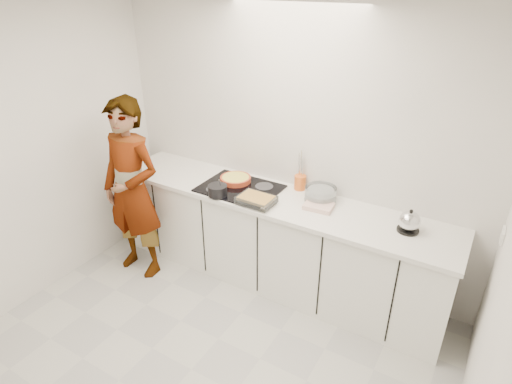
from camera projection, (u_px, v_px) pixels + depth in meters
The scene contains 15 objects.
floor at pixel (191, 369), 3.27m from camera, with size 3.60×3.20×0.00m, color beige.
wall_back at pixel (292, 145), 3.89m from camera, with size 3.60×0.00×2.60m, color white.
wall_left at pixel (7, 165), 3.49m from camera, with size 0.00×3.20×2.60m, color white.
wall_right at pixel (498, 333), 1.87m from camera, with size 0.02×3.20×2.60m.
base_cabinets at pixel (273, 241), 4.05m from camera, with size 3.20×0.58×0.87m, color white.
countertop at pixel (274, 199), 3.84m from camera, with size 3.24×0.64×0.04m, color white.
hob at pixel (240, 188), 3.97m from camera, with size 0.72×0.54×0.01m, color black.
tart_dish at pixel (236, 179), 4.07m from camera, with size 0.38×0.38×0.05m.
saucepan at pixel (218, 190), 3.81m from camera, with size 0.17×0.17×0.16m.
baking_dish at pixel (256, 199), 3.69m from camera, with size 0.32×0.23×0.06m.
mixing_bowl at pixel (320, 195), 3.74m from camera, with size 0.36×0.36×0.13m.
tea_towel at pixel (319, 206), 3.64m from camera, with size 0.24×0.18×0.04m, color white.
kettle at pixel (409, 222), 3.29m from camera, with size 0.21×0.21×0.19m.
utensil_crock at pixel (300, 182), 3.94m from camera, with size 0.11×0.11×0.13m, color orange.
cook at pixel (132, 191), 4.00m from camera, with size 0.64×0.42×1.77m, color white.
Camera 1 is at (1.59, -1.71, 2.70)m, focal length 30.00 mm.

